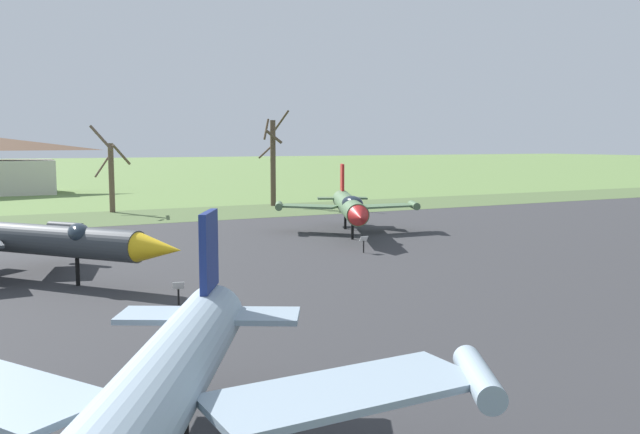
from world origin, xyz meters
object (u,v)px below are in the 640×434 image
at_px(jet_fighter_front_right, 140,416).
at_px(jet_fighter_rear_left, 349,206).
at_px(info_placard_rear_center, 178,291).
at_px(info_placard_rear_left, 364,243).
at_px(jet_fighter_rear_center, 38,239).

bearing_deg(jet_fighter_front_right, jet_fighter_rear_left, 55.29).
xyz_separation_m(info_placard_rear_center, jet_fighter_rear_left, (16.38, 15.13, 1.47)).
relative_size(jet_fighter_rear_left, info_placard_rear_left, 13.23).
bearing_deg(info_placard_rear_left, jet_fighter_front_right, -127.78).
distance_m(jet_fighter_front_right, jet_fighter_rear_left, 37.21).
xyz_separation_m(jet_fighter_front_right, info_placard_rear_left, (18.02, 23.24, -1.51)).
xyz_separation_m(jet_fighter_front_right, jet_fighter_rear_center, (0.27, 23.06, -0.10)).
relative_size(jet_fighter_front_right, info_placard_rear_center, 13.93).
bearing_deg(info_placard_rear_center, info_placard_rear_left, 30.52).
height_order(jet_fighter_rear_center, info_placard_rear_left, jet_fighter_rear_center).
bearing_deg(jet_fighter_rear_left, info_placard_rear_left, -113.37).
bearing_deg(jet_fighter_rear_left, jet_fighter_front_right, -124.71).
distance_m(jet_fighter_rear_left, info_placard_rear_left, 8.13).
xyz_separation_m(jet_fighter_rear_center, jet_fighter_rear_left, (20.92, 7.52, 0.03)).
distance_m(jet_fighter_rear_center, info_placard_rear_center, 8.98).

